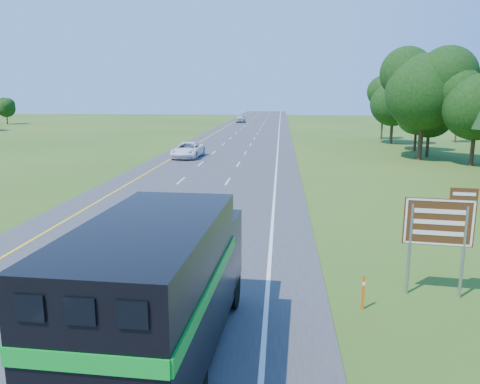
{
  "coord_description": "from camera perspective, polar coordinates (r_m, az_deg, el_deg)",
  "views": [
    {
      "loc": [
        5.87,
        -6.19,
        6.63
      ],
      "look_at": [
        3.84,
        16.91,
        1.76
      ],
      "focal_mm": 35.0,
      "sensor_mm": 36.0,
      "label": 1
    }
  ],
  "objects": [
    {
      "name": "horse_truck",
      "position": [
        11.43,
        -9.62,
        -11.56
      ],
      "size": [
        3.14,
        8.9,
        3.89
      ],
      "rotation": [
        0.0,
        0.0,
        -0.05
      ],
      "color": "black",
      "rests_on": "road"
    },
    {
      "name": "lane_markings",
      "position": [
        56.88,
        -0.95,
        5.19
      ],
      "size": [
        11.15,
        260.0,
        0.01
      ],
      "color": "yellow",
      "rests_on": "road"
    },
    {
      "name": "exit_sign",
      "position": [
        16.56,
        23.16,
        -3.88
      ],
      "size": [
        2.18,
        0.35,
        3.71
      ],
      "rotation": [
        0.0,
        0.0,
        -0.13
      ],
      "color": "gray",
      "rests_on": "ground"
    },
    {
      "name": "far_car",
      "position": [
        112.37,
        0.07,
        8.94
      ],
      "size": [
        2.25,
        5.3,
        1.79
      ],
      "primitive_type": "imported",
      "rotation": [
        0.0,
        0.0,
        0.03
      ],
      "color": "#B0B0B7",
      "rests_on": "road"
    },
    {
      "name": "white_suv",
      "position": [
        49.92,
        -6.37,
        5.12
      ],
      "size": [
        2.95,
        5.94,
        1.62
      ],
      "primitive_type": "imported",
      "rotation": [
        0.0,
        0.0,
        -0.05
      ],
      "color": "white",
      "rests_on": "road"
    },
    {
      "name": "delineator",
      "position": [
        15.39,
        14.8,
        -11.64
      ],
      "size": [
        0.09,
        0.05,
        1.11
      ],
      "color": "#EC560C",
      "rests_on": "ground"
    },
    {
      "name": "road",
      "position": [
        56.88,
        -0.95,
        5.17
      ],
      "size": [
        15.0,
        260.0,
        0.04
      ],
      "primitive_type": "cube",
      "color": "#38383A",
      "rests_on": "ground"
    }
  ]
}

